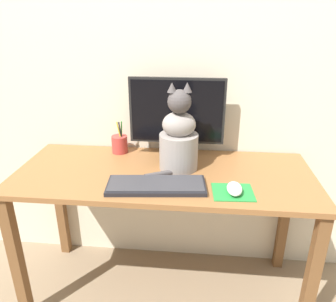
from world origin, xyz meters
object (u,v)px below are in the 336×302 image
Objects in this scene: keyboard at (156,185)px; pen_cup at (120,144)px; computer_mouse_right at (234,189)px; monitor at (177,115)px; cat at (179,138)px.

pen_cup is at bearing 118.22° from keyboard.
pen_cup is (-0.58, 0.39, 0.03)m from computer_mouse_right.
monitor reaches higher than pen_cup.
keyboard is 3.95× the size of computer_mouse_right.
cat reaches higher than keyboard.
computer_mouse_right is at bearing -53.65° from monitor.
pen_cup is at bearing 145.95° from cat.
keyboard is at bearing -118.75° from cat.
cat is (0.02, -0.15, -0.07)m from monitor.
monitor is 0.41m from keyboard.
cat is at bearing -81.87° from monitor.
computer_mouse_right is (0.27, -0.37, -0.20)m from monitor.
pen_cup is at bearing 146.15° from computer_mouse_right.
pen_cup is (-0.31, 0.02, -0.17)m from monitor.
cat reaches higher than pen_cup.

